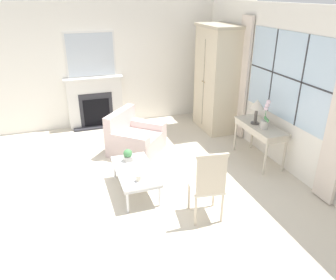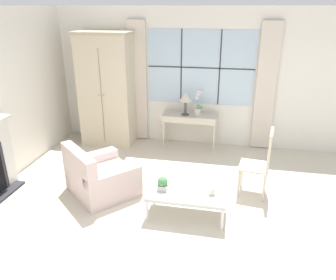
{
  "view_description": "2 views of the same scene",
  "coord_description": "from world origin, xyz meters",
  "px_view_note": "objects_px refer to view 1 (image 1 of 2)",
  "views": [
    {
      "loc": [
        4.59,
        -0.72,
        2.98
      ],
      "look_at": [
        0.14,
        0.8,
        0.82
      ],
      "focal_mm": 35.0,
      "sensor_mm": 36.0,
      "label": 1
    },
    {
      "loc": [
        0.67,
        -3.68,
        2.78
      ],
      "look_at": [
        -0.22,
        0.74,
        0.93
      ],
      "focal_mm": 35.0,
      "sensor_mm": 36.0,
      "label": 2
    }
  ],
  "objects_px": {
    "table_lamp": "(257,106)",
    "armchair_upholstered": "(135,139)",
    "coffee_table": "(135,172)",
    "side_chair_wooden": "(209,183)",
    "pillar_candle": "(139,178)",
    "armoire": "(216,79)",
    "potted_orchid": "(265,118)",
    "potted_plant_small": "(128,155)",
    "fireplace": "(95,97)",
    "console_table": "(260,129)"
  },
  "relations": [
    {
      "from": "potted_plant_small",
      "to": "pillar_candle",
      "type": "bearing_deg",
      "value": 0.61
    },
    {
      "from": "console_table",
      "to": "armchair_upholstered",
      "type": "bearing_deg",
      "value": -118.09
    },
    {
      "from": "armoire",
      "to": "side_chair_wooden",
      "type": "distance_m",
      "value": 3.53
    },
    {
      "from": "side_chair_wooden",
      "to": "pillar_candle",
      "type": "height_order",
      "value": "side_chair_wooden"
    },
    {
      "from": "potted_orchid",
      "to": "potted_plant_small",
      "type": "bearing_deg",
      "value": -94.55
    },
    {
      "from": "armchair_upholstered",
      "to": "pillar_candle",
      "type": "relative_size",
      "value": 11.01
    },
    {
      "from": "table_lamp",
      "to": "pillar_candle",
      "type": "height_order",
      "value": "table_lamp"
    },
    {
      "from": "potted_orchid",
      "to": "pillar_candle",
      "type": "xyz_separation_m",
      "value": [
        0.49,
        -2.45,
        -0.47
      ]
    },
    {
      "from": "potted_orchid",
      "to": "coffee_table",
      "type": "height_order",
      "value": "potted_orchid"
    },
    {
      "from": "armoire",
      "to": "potted_orchid",
      "type": "distance_m",
      "value": 1.92
    },
    {
      "from": "fireplace",
      "to": "armchair_upholstered",
      "type": "relative_size",
      "value": 1.66
    },
    {
      "from": "console_table",
      "to": "potted_orchid",
      "type": "relative_size",
      "value": 2.07
    },
    {
      "from": "side_chair_wooden",
      "to": "pillar_candle",
      "type": "bearing_deg",
      "value": -130.49
    },
    {
      "from": "fireplace",
      "to": "side_chair_wooden",
      "type": "distance_m",
      "value": 4.22
    },
    {
      "from": "fireplace",
      "to": "potted_plant_small",
      "type": "height_order",
      "value": "fireplace"
    },
    {
      "from": "potted_plant_small",
      "to": "console_table",
      "type": "bearing_deg",
      "value": 89.05
    },
    {
      "from": "pillar_candle",
      "to": "potted_plant_small",
      "type": "bearing_deg",
      "value": -179.39
    },
    {
      "from": "armoire",
      "to": "coffee_table",
      "type": "xyz_separation_m",
      "value": [
        2.05,
        -2.39,
        -0.82
      ]
    },
    {
      "from": "fireplace",
      "to": "table_lamp",
      "type": "relative_size",
      "value": 4.69
    },
    {
      "from": "fireplace",
      "to": "coffee_table",
      "type": "xyz_separation_m",
      "value": [
        3.06,
        0.21,
        -0.36
      ]
    },
    {
      "from": "coffee_table",
      "to": "table_lamp",
      "type": "bearing_deg",
      "value": 99.22
    },
    {
      "from": "fireplace",
      "to": "table_lamp",
      "type": "xyz_separation_m",
      "value": [
        2.67,
        2.6,
        0.36
      ]
    },
    {
      "from": "table_lamp",
      "to": "armchair_upholstered",
      "type": "xyz_separation_m",
      "value": [
        -1.04,
        -2.06,
        -0.81
      ]
    },
    {
      "from": "table_lamp",
      "to": "coffee_table",
      "type": "xyz_separation_m",
      "value": [
        0.39,
        -2.39,
        -0.72
      ]
    },
    {
      "from": "potted_plant_small",
      "to": "armoire",
      "type": "bearing_deg",
      "value": 125.12
    },
    {
      "from": "table_lamp",
      "to": "armchair_upholstered",
      "type": "relative_size",
      "value": 0.35
    },
    {
      "from": "potted_orchid",
      "to": "coffee_table",
      "type": "bearing_deg",
      "value": -86.68
    },
    {
      "from": "console_table",
      "to": "coffee_table",
      "type": "relative_size",
      "value": 0.99
    },
    {
      "from": "coffee_table",
      "to": "potted_plant_small",
      "type": "relative_size",
      "value": 5.5
    },
    {
      "from": "armoire",
      "to": "side_chair_wooden",
      "type": "bearing_deg",
      "value": -27.66
    },
    {
      "from": "table_lamp",
      "to": "side_chair_wooden",
      "type": "height_order",
      "value": "table_lamp"
    },
    {
      "from": "armoire",
      "to": "potted_plant_small",
      "type": "relative_size",
      "value": 11.36
    },
    {
      "from": "table_lamp",
      "to": "potted_orchid",
      "type": "relative_size",
      "value": 0.86
    },
    {
      "from": "potted_plant_small",
      "to": "potted_orchid",
      "type": "bearing_deg",
      "value": 85.45
    },
    {
      "from": "side_chair_wooden",
      "to": "console_table",
      "type": "bearing_deg",
      "value": 128.45
    },
    {
      "from": "side_chair_wooden",
      "to": "pillar_candle",
      "type": "relative_size",
      "value": 9.13
    },
    {
      "from": "console_table",
      "to": "potted_plant_small",
      "type": "bearing_deg",
      "value": -90.95
    },
    {
      "from": "pillar_candle",
      "to": "armchair_upholstered",
      "type": "bearing_deg",
      "value": 168.41
    },
    {
      "from": "fireplace",
      "to": "potted_orchid",
      "type": "xyz_separation_m",
      "value": [
        2.92,
        2.63,
        0.2
      ]
    },
    {
      "from": "pillar_candle",
      "to": "table_lamp",
      "type": "bearing_deg",
      "value": 106.98
    },
    {
      "from": "potted_orchid",
      "to": "pillar_candle",
      "type": "distance_m",
      "value": 2.55
    },
    {
      "from": "table_lamp",
      "to": "coffee_table",
      "type": "relative_size",
      "value": 0.41
    },
    {
      "from": "fireplace",
      "to": "side_chair_wooden",
      "type": "relative_size",
      "value": 2.01
    },
    {
      "from": "potted_orchid",
      "to": "armoire",
      "type": "bearing_deg",
      "value": -179.18
    },
    {
      "from": "side_chair_wooden",
      "to": "coffee_table",
      "type": "distance_m",
      "value": 1.32
    },
    {
      "from": "console_table",
      "to": "pillar_candle",
      "type": "distance_m",
      "value": 2.58
    },
    {
      "from": "table_lamp",
      "to": "potted_plant_small",
      "type": "relative_size",
      "value": 2.27
    },
    {
      "from": "armoire",
      "to": "potted_plant_small",
      "type": "height_order",
      "value": "armoire"
    },
    {
      "from": "side_chair_wooden",
      "to": "coffee_table",
      "type": "bearing_deg",
      "value": -143.26
    },
    {
      "from": "fireplace",
      "to": "side_chair_wooden",
      "type": "xyz_separation_m",
      "value": [
        4.1,
        0.99,
        -0.1
      ]
    }
  ]
}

